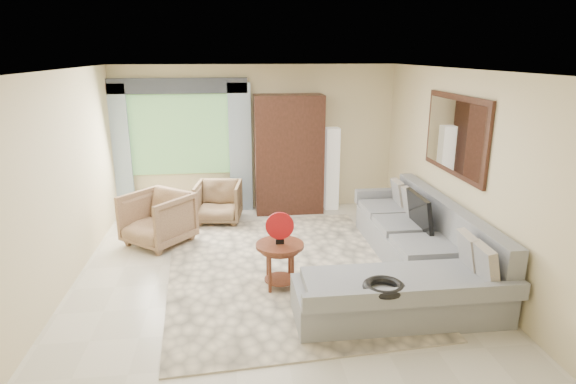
{
  "coord_description": "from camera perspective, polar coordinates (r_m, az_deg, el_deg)",
  "views": [
    {
      "loc": [
        -0.48,
        -5.61,
        2.8
      ],
      "look_at": [
        0.25,
        0.35,
        1.05
      ],
      "focal_mm": 30.0,
      "sensor_mm": 36.0,
      "label": 1
    }
  ],
  "objects": [
    {
      "name": "ground",
      "position": [
        6.29,
        -1.91,
        -10.2
      ],
      "size": [
        6.0,
        6.0,
        0.0
      ],
      "primitive_type": "plane",
      "color": "silver",
      "rests_on": "ground"
    },
    {
      "name": "area_rug",
      "position": [
        6.5,
        -0.47,
        -9.16
      ],
      "size": [
        3.27,
        4.2,
        0.02
      ],
      "primitive_type": "cube",
      "rotation": [
        0.0,
        0.0,
        0.07
      ],
      "color": "beige",
      "rests_on": "ground"
    },
    {
      "name": "sectional_sofa",
      "position": [
        6.4,
        14.47,
        -7.46
      ],
      "size": [
        2.3,
        3.46,
        0.9
      ],
      "color": "gray",
      "rests_on": "ground"
    },
    {
      "name": "tv_screen",
      "position": [
        6.78,
        15.33,
        -2.23
      ],
      "size": [
        0.14,
        0.74,
        0.48
      ],
      "primitive_type": "cube",
      "rotation": [
        0.0,
        -0.17,
        0.0
      ],
      "color": "black",
      "rests_on": "sectional_sofa"
    },
    {
      "name": "garden_hose",
      "position": [
        4.98,
        11.3,
        -11.0
      ],
      "size": [
        0.43,
        0.43,
        0.09
      ],
      "primitive_type": "torus",
      "color": "black",
      "rests_on": "sectional_sofa"
    },
    {
      "name": "coffee_table",
      "position": [
        5.93,
        -0.96,
        -8.63
      ],
      "size": [
        0.58,
        0.58,
        0.58
      ],
      "rotation": [
        0.0,
        0.0,
        0.13
      ],
      "color": "#4A2213",
      "rests_on": "ground"
    },
    {
      "name": "red_disc",
      "position": [
        5.73,
        -0.98,
        -4.03
      ],
      "size": [
        0.34,
        0.05,
        0.34
      ],
      "primitive_type": "cylinder",
      "rotation": [
        1.57,
        0.0,
        -0.09
      ],
      "color": "#AC1114",
      "rests_on": "coffee_table"
    },
    {
      "name": "armchair_left",
      "position": [
        7.48,
        -15.2,
        -3.08
      ],
      "size": [
        1.21,
        1.22,
        0.8
      ],
      "primitive_type": "imported",
      "rotation": [
        0.0,
        0.0,
        -0.69
      ],
      "color": "#9E7C56",
      "rests_on": "ground"
    },
    {
      "name": "armchair_right",
      "position": [
        8.26,
        -8.24,
        -1.19
      ],
      "size": [
        0.84,
        0.85,
        0.69
      ],
      "primitive_type": "imported",
      "rotation": [
        0.0,
        0.0,
        -0.14
      ],
      "color": "brown",
      "rests_on": "ground"
    },
    {
      "name": "potted_plant",
      "position": [
        8.61,
        -16.09,
        -1.69
      ],
      "size": [
        0.5,
        0.45,
        0.48
      ],
      "primitive_type": "imported",
      "rotation": [
        0.0,
        0.0,
        0.19
      ],
      "color": "#999999",
      "rests_on": "ground"
    },
    {
      "name": "armoire",
      "position": [
        8.57,
        0.08,
        4.48
      ],
      "size": [
        1.2,
        0.55,
        2.1
      ],
      "primitive_type": "cube",
      "color": "black",
      "rests_on": "ground"
    },
    {
      "name": "floor_lamp",
      "position": [
        8.83,
        5.19,
        2.76
      ],
      "size": [
        0.24,
        0.24,
        1.5
      ],
      "primitive_type": "cube",
      "color": "silver",
      "rests_on": "ground"
    },
    {
      "name": "window",
      "position": [
        8.74,
        -12.68,
        6.64
      ],
      "size": [
        1.8,
        0.04,
        1.4
      ],
      "primitive_type": "cube",
      "color": "#669E59",
      "rests_on": "wall_back"
    },
    {
      "name": "curtain_left",
      "position": [
        8.86,
        -19.42,
        4.59
      ],
      "size": [
        0.4,
        0.08,
        2.3
      ],
      "primitive_type": "cube",
      "color": "#9EB7CC",
      "rests_on": "ground"
    },
    {
      "name": "curtain_right",
      "position": [
        8.65,
        -5.68,
        5.18
      ],
      "size": [
        0.4,
        0.08,
        2.3
      ],
      "primitive_type": "cube",
      "color": "#9EB7CC",
      "rests_on": "ground"
    },
    {
      "name": "valance",
      "position": [
        8.57,
        -13.08,
        12.17
      ],
      "size": [
        2.4,
        0.12,
        0.26
      ],
      "primitive_type": "cube",
      "color": "#1E232D",
      "rests_on": "wall_back"
    },
    {
      "name": "wall_mirror",
      "position": [
        6.73,
        19.18,
        6.38
      ],
      "size": [
        0.05,
        1.7,
        1.05
      ],
      "color": "black",
      "rests_on": "wall_right"
    }
  ]
}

